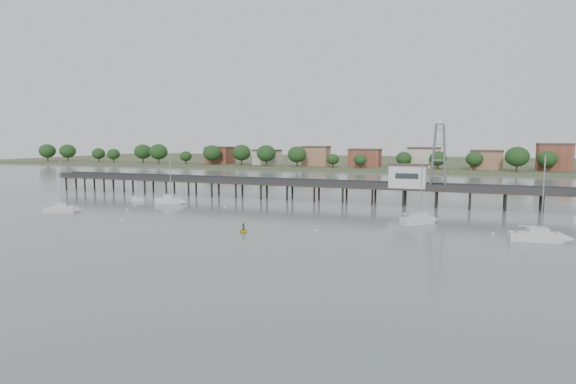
{
  "coord_description": "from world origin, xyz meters",
  "views": [
    {
      "loc": [
        37.67,
        -50.65,
        15.11
      ],
      "look_at": [
        2.83,
        42.0,
        4.0
      ],
      "focal_mm": 30.0,
      "sensor_mm": 36.0,
      "label": 1
    }
  ],
  "objects_px": {
    "sailboat_b": "(174,201)",
    "yellow_dinghy": "(244,232)",
    "white_tender": "(139,199)",
    "sailboat_c": "(424,220)",
    "sailboat_a": "(65,209)",
    "lattice_tower": "(439,156)",
    "sailboat_d": "(547,237)",
    "pier": "(303,185)"
  },
  "relations": [
    {
      "from": "white_tender",
      "to": "sailboat_b",
      "type": "bearing_deg",
      "value": -11.92
    },
    {
      "from": "white_tender",
      "to": "sailboat_d",
      "type": "bearing_deg",
      "value": -16.27
    },
    {
      "from": "pier",
      "to": "sailboat_a",
      "type": "distance_m",
      "value": 53.06
    },
    {
      "from": "sailboat_b",
      "to": "yellow_dinghy",
      "type": "bearing_deg",
      "value": -43.17
    },
    {
      "from": "sailboat_c",
      "to": "sailboat_b",
      "type": "xyz_separation_m",
      "value": [
        -56.45,
        6.4,
        -0.0
      ]
    },
    {
      "from": "lattice_tower",
      "to": "sailboat_d",
      "type": "relative_size",
      "value": 1.15
    },
    {
      "from": "sailboat_b",
      "to": "yellow_dinghy",
      "type": "distance_m",
      "value": 38.94
    },
    {
      "from": "sailboat_b",
      "to": "white_tender",
      "type": "distance_m",
      "value": 10.94
    },
    {
      "from": "lattice_tower",
      "to": "sailboat_d",
      "type": "height_order",
      "value": "lattice_tower"
    },
    {
      "from": "sailboat_c",
      "to": "sailboat_b",
      "type": "height_order",
      "value": "sailboat_b"
    },
    {
      "from": "sailboat_d",
      "to": "sailboat_a",
      "type": "height_order",
      "value": "sailboat_d"
    },
    {
      "from": "yellow_dinghy",
      "to": "sailboat_c",
      "type": "bearing_deg",
      "value": 0.02
    },
    {
      "from": "lattice_tower",
      "to": "sailboat_c",
      "type": "xyz_separation_m",
      "value": [
        -0.93,
        -23.25,
        -10.45
      ]
    },
    {
      "from": "sailboat_d",
      "to": "sailboat_b",
      "type": "relative_size",
      "value": 1.1
    },
    {
      "from": "sailboat_c",
      "to": "sailboat_a",
      "type": "height_order",
      "value": "sailboat_c"
    },
    {
      "from": "sailboat_d",
      "to": "white_tender",
      "type": "xyz_separation_m",
      "value": [
        -85.6,
        16.91,
        -0.23
      ]
    },
    {
      "from": "sailboat_c",
      "to": "white_tender",
      "type": "relative_size",
      "value": 3.43
    },
    {
      "from": "white_tender",
      "to": "pier",
      "type": "bearing_deg",
      "value": 17.84
    },
    {
      "from": "sailboat_a",
      "to": "yellow_dinghy",
      "type": "xyz_separation_m",
      "value": [
        43.0,
        -5.81,
        -0.65
      ]
    },
    {
      "from": "sailboat_b",
      "to": "yellow_dinghy",
      "type": "relative_size",
      "value": 4.89
    },
    {
      "from": "lattice_tower",
      "to": "pier",
      "type": "bearing_deg",
      "value": -180.0
    },
    {
      "from": "pier",
      "to": "sailboat_c",
      "type": "height_order",
      "value": "sailboat_c"
    },
    {
      "from": "lattice_tower",
      "to": "yellow_dinghy",
      "type": "relative_size",
      "value": 6.21
    },
    {
      "from": "white_tender",
      "to": "yellow_dinghy",
      "type": "bearing_deg",
      "value": -37.78
    },
    {
      "from": "lattice_tower",
      "to": "white_tender",
      "type": "relative_size",
      "value": 4.39
    },
    {
      "from": "lattice_tower",
      "to": "sailboat_d",
      "type": "xyz_separation_m",
      "value": [
        17.36,
        -32.46,
        -10.46
      ]
    },
    {
      "from": "lattice_tower",
      "to": "sailboat_b",
      "type": "distance_m",
      "value": 60.71
    },
    {
      "from": "white_tender",
      "to": "yellow_dinghy",
      "type": "xyz_separation_m",
      "value": [
        40.8,
        -26.18,
        -0.41
      ]
    },
    {
      "from": "sailboat_c",
      "to": "sailboat_a",
      "type": "xyz_separation_m",
      "value": [
        -69.5,
        -12.67,
        0.01
      ]
    },
    {
      "from": "sailboat_b",
      "to": "sailboat_c",
      "type": "bearing_deg",
      "value": -9.93
    },
    {
      "from": "sailboat_c",
      "to": "sailboat_b",
      "type": "relative_size",
      "value": 0.99
    },
    {
      "from": "white_tender",
      "to": "lattice_tower",
      "type": "bearing_deg",
      "value": 7.74
    },
    {
      "from": "pier",
      "to": "sailboat_d",
      "type": "distance_m",
      "value": 58.74
    },
    {
      "from": "pier",
      "to": "lattice_tower",
      "type": "bearing_deg",
      "value": 0.0
    },
    {
      "from": "sailboat_d",
      "to": "sailboat_b",
      "type": "xyz_separation_m",
      "value": [
        -74.74,
        15.61,
        0.01
      ]
    },
    {
      "from": "lattice_tower",
      "to": "sailboat_d",
      "type": "distance_m",
      "value": 38.27
    },
    {
      "from": "sailboat_c",
      "to": "white_tender",
      "type": "bearing_deg",
      "value": 129.48
    },
    {
      "from": "sailboat_c",
      "to": "pier",
      "type": "bearing_deg",
      "value": 98.75
    },
    {
      "from": "white_tender",
      "to": "yellow_dinghy",
      "type": "height_order",
      "value": "yellow_dinghy"
    },
    {
      "from": "sailboat_d",
      "to": "sailboat_a",
      "type": "xyz_separation_m",
      "value": [
        -87.8,
        -3.46,
        0.01
      ]
    },
    {
      "from": "pier",
      "to": "sailboat_c",
      "type": "bearing_deg",
      "value": -37.25
    },
    {
      "from": "lattice_tower",
      "to": "white_tender",
      "type": "distance_m",
      "value": 70.79
    }
  ]
}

